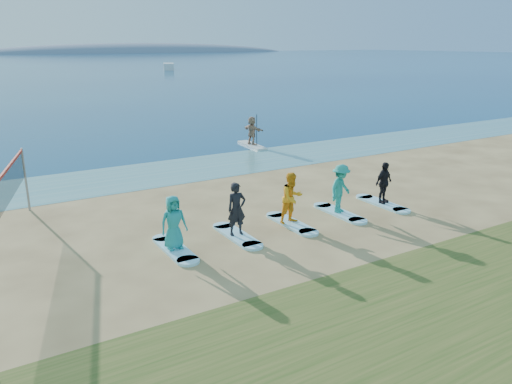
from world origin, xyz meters
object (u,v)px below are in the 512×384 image
surfboard_2 (291,224)px  student_3 (341,189)px  paddleboarder (252,131)px  surfboard_4 (382,204)px  surfboard_0 (175,249)px  student_0 (174,222)px  student_2 (292,198)px  boat_offshore_b (169,70)px  volleyball_net (1,197)px  paddleboard (252,145)px  student_1 (237,209)px  surfboard_1 (237,236)px  student_4 (384,183)px  surfboard_3 (339,213)px

surfboard_2 → student_3: size_ratio=1.17×
paddleboarder → surfboard_4: size_ratio=0.80×
paddleboarder → surfboard_0: 16.82m
student_0 → surfboard_4: bearing=0.4°
student_2 → surfboard_4: student_2 is taller
paddleboarder → boat_offshore_b: paddleboarder is taller
volleyball_net → surfboard_0: size_ratio=3.99×
paddleboard → student_3: (-3.80, -13.03, 0.97)m
volleyball_net → surfboard_2: 9.58m
volleyball_net → paddleboard: size_ratio=2.93×
student_3 → student_1: bearing=158.6°
student_1 → boat_offshore_b: bearing=73.7°
paddleboarder → surfboard_1: size_ratio=0.80×
surfboard_2 → surfboard_4: (4.53, 0.00, 0.00)m
paddleboarder → student_0: 16.79m
surfboard_1 → surfboard_4: same height
boat_offshore_b → student_4: bearing=-86.3°
surfboard_0 → student_3: (6.80, 0.00, 0.98)m
paddleboarder → surfboard_4: paddleboarder is taller
paddleboard → paddleboarder: paddleboarder is taller
paddleboard → student_0: bearing=-123.9°
student_4 → student_2: bearing=169.1°
surfboard_1 → student_1: 0.96m
surfboard_3 → student_4: student_4 is taller
student_0 → student_2: student_2 is taller
student_0 → student_2: 4.53m
surfboard_1 → paddleboarder: bearing=57.4°
boat_offshore_b → student_3: (-32.85, -100.76, 1.03)m
paddleboard → student_3: bearing=-101.0°
student_0 → surfboard_4: 9.11m
boat_offshore_b → surfboard_4: bearing=-86.3°
paddleboarder → student_2: bearing=142.4°
student_3 → paddleboarder: bearing=52.4°
surfboard_0 → student_4: bearing=0.0°
paddleboarder → surfboard_0: paddleboarder is taller
student_0 → student_3: size_ratio=0.93×
volleyball_net → paddleboarder: bearing=35.1°
student_1 → student_4: bearing=4.1°
student_2 → surfboard_4: size_ratio=0.85×
surfboard_0 → surfboard_2: 4.53m
volleyball_net → student_0: volleyball_net is taller
surfboard_1 → surfboard_2: size_ratio=1.00×
surfboard_4 → boat_offshore_b: bearing=73.1°
boat_offshore_b → surfboard_3: boat_offshore_b is taller
boat_offshore_b → surfboard_0: bearing=-90.9°
surfboard_1 → surfboard_3: size_ratio=1.00×
student_4 → surfboard_1: bearing=169.1°
surfboard_1 → surfboard_4: size_ratio=1.00×
student_0 → student_2: size_ratio=0.93×
surfboard_0 → student_0: bearing=0.0°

